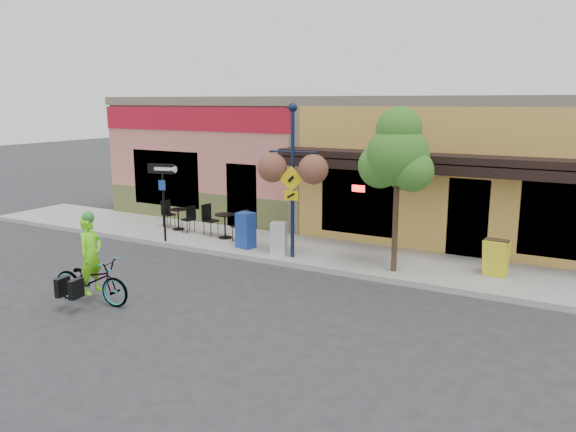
# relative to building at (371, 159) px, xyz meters

# --- Properties ---
(ground) EXTENTS (90.00, 90.00, 0.00)m
(ground) POSITION_rel_building_xyz_m (0.00, -7.50, -2.25)
(ground) COLOR #2D2D30
(ground) RESTS_ON ground
(sidewalk) EXTENTS (24.00, 3.00, 0.15)m
(sidewalk) POSITION_rel_building_xyz_m (0.00, -5.50, -2.17)
(sidewalk) COLOR #9E9B93
(sidewalk) RESTS_ON ground
(curb) EXTENTS (24.00, 0.12, 0.15)m
(curb) POSITION_rel_building_xyz_m (0.00, -6.95, -2.17)
(curb) COLOR #A8A59E
(curb) RESTS_ON ground
(building) EXTENTS (18.20, 8.20, 4.50)m
(building) POSITION_rel_building_xyz_m (0.00, 0.00, 0.00)
(building) COLOR #D07366
(building) RESTS_ON ground
(bicycle) EXTENTS (2.01, 0.91, 1.02)m
(bicycle) POSITION_rel_building_xyz_m (-2.06, -11.43, -1.74)
(bicycle) COLOR maroon
(bicycle) RESTS_ON ground
(cyclist_rider) EXTENTS (0.48, 0.66, 1.69)m
(cyclist_rider) POSITION_rel_building_xyz_m (-2.01, -11.43, -1.40)
(cyclist_rider) COLOR #7CFF1A
(cyclist_rider) RESTS_ON ground
(lamp_post) EXTENTS (1.40, 0.75, 4.17)m
(lamp_post) POSITION_rel_building_xyz_m (0.27, -6.51, -0.01)
(lamp_post) COLOR #131E3C
(lamp_post) RESTS_ON sidewalk
(one_way_sign) EXTENTS (0.93, 0.38, 2.37)m
(one_way_sign) POSITION_rel_building_xyz_m (-3.99, -6.83, -0.91)
(one_way_sign) COLOR black
(one_way_sign) RESTS_ON sidewalk
(cafe_set_left) EXTENTS (1.67, 1.16, 0.91)m
(cafe_set_left) POSITION_rel_building_xyz_m (-4.65, -5.43, -1.64)
(cafe_set_left) COLOR black
(cafe_set_left) RESTS_ON sidewalk
(cafe_set_right) EXTENTS (1.78, 1.08, 1.00)m
(cafe_set_right) POSITION_rel_building_xyz_m (-2.61, -5.64, -1.60)
(cafe_set_right) COLOR black
(cafe_set_right) RESTS_ON sidewalk
(newspaper_box_blue) EXTENTS (0.53, 0.49, 1.04)m
(newspaper_box_blue) POSITION_rel_building_xyz_m (-1.41, -6.28, -1.58)
(newspaper_box_blue) COLOR #1A3E9E
(newspaper_box_blue) RESTS_ON sidewalk
(newspaper_box_grey) EXTENTS (0.52, 0.49, 0.90)m
(newspaper_box_grey) POSITION_rel_building_xyz_m (-0.22, -6.42, -1.65)
(newspaper_box_grey) COLOR silver
(newspaper_box_grey) RESTS_ON sidewalk
(street_tree) EXTENTS (1.75, 1.75, 4.13)m
(street_tree) POSITION_rel_building_xyz_m (3.11, -6.39, -0.03)
(street_tree) COLOR #3D7A26
(street_tree) RESTS_ON sidewalk
(sandwich_board) EXTENTS (0.59, 0.45, 0.93)m
(sandwich_board) POSITION_rel_building_xyz_m (5.40, -5.76, -1.64)
(sandwich_board) COLOR yellow
(sandwich_board) RESTS_ON sidewalk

